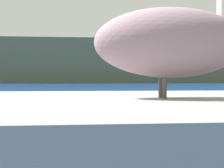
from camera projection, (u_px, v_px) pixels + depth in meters
hillside_backdrop at (59, 62)px, 73.79m from camera, size 140.00×16.19×7.56m
pier_dock at (170, 159)px, 2.83m from camera, size 3.02×3.00×0.85m
pelican at (172, 41)px, 2.82m from camera, size 1.38×0.63×0.96m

